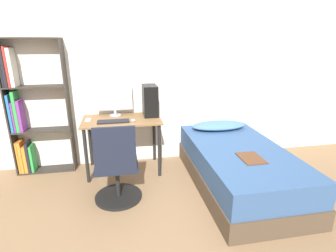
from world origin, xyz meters
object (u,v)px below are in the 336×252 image
object	(u,v)px
bookshelf	(27,113)
keyboard	(113,121)
bed	(238,167)
pc_tower	(150,100)
monitor	(114,99)
office_chair	(117,173)

from	to	relation	value
bookshelf	keyboard	world-z (taller)	bookshelf
bed	pc_tower	size ratio (longest dim) A/B	4.66
monitor	pc_tower	bearing A→B (deg)	-9.90
bed	keyboard	size ratio (longest dim) A/B	4.86
monitor	keyboard	xyz separation A→B (m)	(-0.02, -0.33, -0.23)
office_chair	bed	bearing A→B (deg)	2.92
pc_tower	bed	bearing A→B (deg)	-38.66
office_chair	monitor	xyz separation A→B (m)	(0.00, 0.96, 0.63)
keyboard	pc_tower	xyz separation A→B (m)	(0.51, 0.25, 0.20)
bookshelf	bed	size ratio (longest dim) A/B	0.91
bookshelf	office_chair	distance (m)	1.56
bed	pc_tower	bearing A→B (deg)	141.34
bookshelf	pc_tower	world-z (taller)	bookshelf
bookshelf	pc_tower	distance (m)	1.63
office_chair	bed	size ratio (longest dim) A/B	0.48
bookshelf	pc_tower	size ratio (longest dim) A/B	4.25
pc_tower	office_chair	bearing A→B (deg)	-119.13
office_chair	bookshelf	bearing A→B (deg)	140.23
bed	pc_tower	distance (m)	1.47
office_chair	bed	distance (m)	1.49
bookshelf	pc_tower	bearing A→B (deg)	-2.52
office_chair	keyboard	world-z (taller)	office_chair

